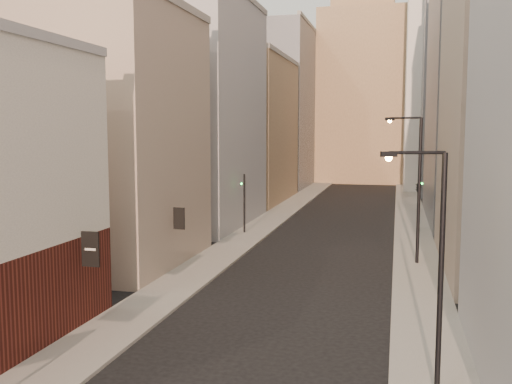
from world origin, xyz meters
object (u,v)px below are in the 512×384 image
object	(u,v)px
white_tower	(436,59)
traffic_light_left	(244,191)
streetlamp_near	(435,260)
traffic_light_right	(419,187)
streetlamp_mid	(416,181)
clock_tower	(362,77)

from	to	relation	value
white_tower	traffic_light_left	world-z (taller)	white_tower
white_tower	streetlamp_near	world-z (taller)	white_tower
streetlamp_near	traffic_light_right	distance (m)	30.54
traffic_light_right	streetlamp_near	bearing A→B (deg)	99.34
traffic_light_right	streetlamp_mid	bearing A→B (deg)	97.29
white_tower	streetlamp_mid	distance (m)	49.81
white_tower	streetlamp_near	size ratio (longest dim) A/B	5.24
streetlamp_near	traffic_light_left	world-z (taller)	streetlamp_near
streetlamp_mid	traffic_light_left	world-z (taller)	streetlamp_mid
clock_tower	streetlamp_near	distance (m)	82.26
clock_tower	streetlamp_mid	bearing A→B (deg)	-83.32
traffic_light_left	traffic_light_right	distance (m)	14.45
clock_tower	white_tower	world-z (taller)	clock_tower
traffic_light_left	streetlamp_mid	bearing A→B (deg)	138.07
streetlamp_mid	traffic_light_left	size ratio (longest dim) A/B	1.88
clock_tower	streetlamp_near	world-z (taller)	clock_tower
streetlamp_near	clock_tower	bearing A→B (deg)	77.90
white_tower	streetlamp_mid	size ratio (longest dim) A/B	4.41
streetlamp_mid	traffic_light_left	xyz separation A→B (m)	(-13.34, 7.84, -1.78)
clock_tower	streetlamp_near	xyz separation A→B (m)	(7.31, -80.88, -13.11)
clock_tower	streetlamp_mid	world-z (taller)	clock_tower
streetlamp_mid	white_tower	bearing A→B (deg)	108.21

